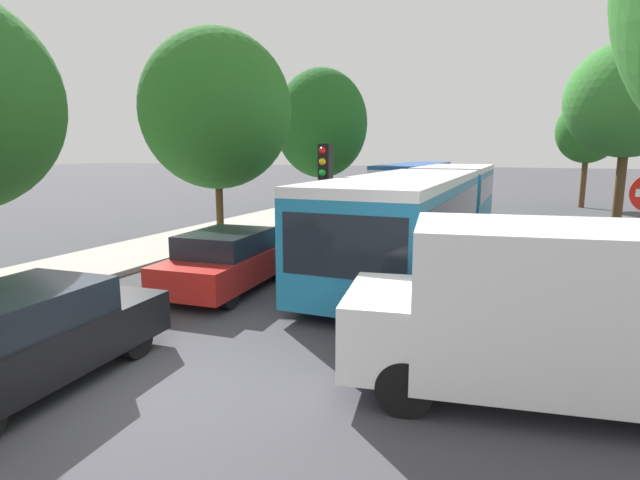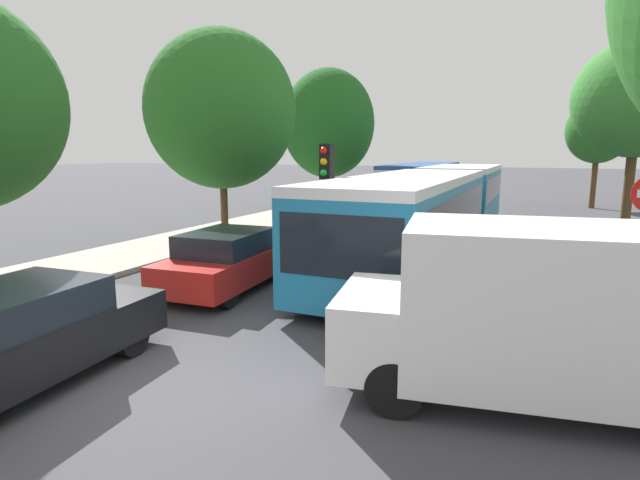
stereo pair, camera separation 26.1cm
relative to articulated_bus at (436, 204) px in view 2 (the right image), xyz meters
The scene contains 13 objects.
ground_plane 11.92m from the articulated_bus, 97.96° to the right, with size 200.00×200.00×0.00m, color #3D3D42.
kerb_strip_left 8.45m from the articulated_bus, behind, with size 3.20×34.89×0.14m, color #9E998E.
articulated_bus is the anchor object (origin of this frame).
city_bus_rear 13.61m from the articulated_bus, 104.47° to the left, with size 2.71×11.54×2.48m.
queued_car_black 12.67m from the articulated_bus, 105.01° to the right, with size 1.98×4.17×1.41m.
queued_car_red 7.81m from the articulated_bus, 116.26° to the right, with size 1.96×4.12×1.40m.
queued_car_graphite 3.89m from the articulated_bus, 152.47° to the right, with size 2.06×4.33×1.47m.
white_van 10.35m from the articulated_bus, 70.96° to the right, with size 5.25×2.74×2.31m.
traffic_light 5.19m from the articulated_bus, 112.05° to the right, with size 0.35×0.38×3.40m.
tree_left_mid 7.94m from the articulated_bus, 167.18° to the right, with size 5.19×5.19×7.33m.
tree_left_far 12.34m from the articulated_bus, 130.31° to the left, with size 5.00×5.00×7.60m.
tree_right_mid 8.43m from the articulated_bus, 38.26° to the left, with size 4.37×4.37×7.12m.
tree_right_far 16.94m from the articulated_bus, 69.86° to the left, with size 3.42×3.42×6.16m.
Camera 2 is at (4.81, -4.77, 3.22)m, focal length 28.00 mm.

